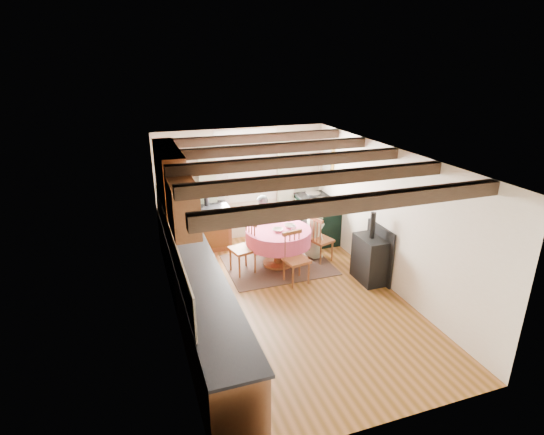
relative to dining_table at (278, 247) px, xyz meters
name	(u,v)px	position (x,y,z in m)	size (l,w,h in m)	color
floor	(288,299)	(-0.26, -1.20, -0.37)	(3.60, 5.50, 0.00)	brown
ceiling	(290,156)	(-0.26, -1.20, 2.03)	(3.60, 5.50, 0.00)	white
wall_back	(242,185)	(-0.26, 1.55, 0.83)	(3.60, 0.00, 2.40)	silver
wall_front	(389,332)	(-0.26, -3.95, 0.83)	(3.60, 0.00, 2.40)	silver
wall_left	(171,247)	(-2.06, -1.20, 0.83)	(0.00, 5.50, 2.40)	silver
wall_right	(388,218)	(1.54, -1.20, 0.83)	(0.00, 5.50, 2.40)	silver
beam_a	(359,203)	(-0.26, -3.20, 1.94)	(3.60, 0.16, 0.16)	#3A2B1E
beam_b	(319,179)	(-0.26, -2.20, 1.94)	(3.60, 0.16, 0.16)	#3A2B1E
beam_c	(290,162)	(-0.26, -1.20, 1.94)	(3.60, 0.16, 0.16)	#3A2B1E
beam_d	(268,149)	(-0.26, -0.20, 1.94)	(3.60, 0.16, 0.16)	#3A2B1E
beam_e	(251,139)	(-0.26, 0.80, 1.94)	(3.60, 0.16, 0.16)	#3A2B1E
splash_left	(170,239)	(-2.04, -0.90, 0.83)	(0.02, 4.50, 0.55)	beige
splash_back	(195,190)	(-1.26, 1.53, 0.83)	(1.40, 0.02, 0.55)	beige
base_cabinet_left	(196,290)	(-1.76, -1.20, 0.07)	(0.60, 5.30, 0.88)	brown
base_cabinet_back	(197,229)	(-1.31, 1.25, 0.07)	(1.30, 0.60, 0.88)	brown
worktop_left	(195,263)	(-1.74, -1.20, 0.53)	(0.64, 5.30, 0.04)	black
worktop_back	(196,208)	(-1.31, 1.23, 0.53)	(1.30, 0.64, 0.04)	black
wall_cabinet_glass	(169,175)	(-1.89, 0.00, 1.58)	(0.34, 1.80, 0.90)	brown
wall_cabinet_solid	(183,206)	(-1.89, -1.50, 1.53)	(0.34, 0.90, 0.70)	brown
window_frame	(246,166)	(-0.16, 1.53, 1.23)	(1.34, 0.03, 1.54)	white
window_pane	(246,166)	(-0.16, 1.54, 1.23)	(1.20, 0.01, 1.40)	white
curtain_left	(208,194)	(-1.01, 1.45, 0.73)	(0.35, 0.10, 2.10)	beige
curtain_right	(285,186)	(0.69, 1.45, 0.73)	(0.35, 0.10, 2.10)	beige
curtain_rod	(247,138)	(-0.16, 1.45, 1.83)	(0.03, 0.03, 2.00)	black
wall_picture	(328,160)	(1.51, 1.10, 1.33)	(0.04, 0.50, 0.60)	gold
wall_plate	(289,158)	(0.79, 1.52, 1.33)	(0.30, 0.30, 0.02)	silver
rug	(278,265)	(0.00, 0.00, -0.36)	(1.96, 1.53, 0.01)	#50362E
dining_table	(278,247)	(0.00, 0.00, 0.00)	(1.23, 1.23, 0.74)	#C93A6E
chair_near	(297,258)	(0.08, -0.73, 0.09)	(0.40, 0.42, 0.93)	brown
chair_left	(242,247)	(-0.71, -0.05, 0.13)	(0.43, 0.45, 1.00)	brown
chair_right	(321,238)	(0.86, -0.07, 0.09)	(0.40, 0.42, 0.92)	brown
aga_range	(317,219)	(1.21, 0.90, 0.11)	(0.68, 1.05, 0.96)	black
cast_iron_stove	(371,247)	(1.32, -1.09, 0.27)	(0.39, 0.64, 1.29)	black
child_far	(262,224)	(-0.10, 0.70, 0.24)	(0.44, 0.29, 1.21)	#484F54
child_right	(314,230)	(0.79, 0.12, 0.20)	(0.56, 0.37, 1.15)	beige
bowl_a	(278,230)	(-0.04, -0.08, 0.39)	(0.20, 0.20, 0.05)	silver
bowl_b	(289,226)	(0.23, 0.01, 0.40)	(0.20, 0.20, 0.06)	silver
cup	(293,228)	(0.24, -0.15, 0.42)	(0.10, 0.10, 0.10)	silver
canister_tall	(182,203)	(-1.59, 1.23, 0.68)	(0.15, 0.15, 0.26)	#262628
canister_wide	(194,200)	(-1.33, 1.36, 0.66)	(0.20, 0.20, 0.22)	#262628
canister_slim	(206,199)	(-1.09, 1.27, 0.69)	(0.10, 0.10, 0.28)	#262628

